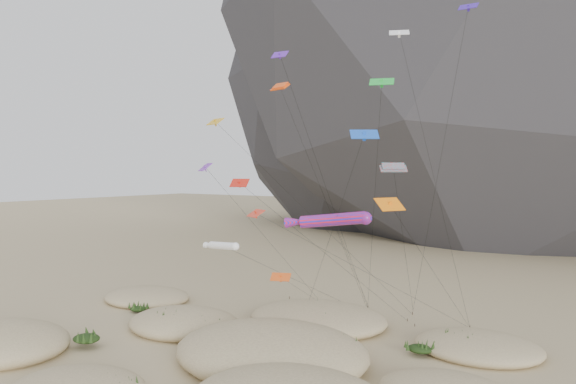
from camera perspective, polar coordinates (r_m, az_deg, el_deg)
name	(u,v)px	position (r m, az deg, el deg)	size (l,w,h in m)	color
ground	(225,370)	(48.14, -6.41, -17.49)	(500.00, 500.00, 0.00)	#CCB789
dunes	(237,348)	(50.99, -5.24, -15.47)	(50.98, 36.75, 4.20)	#CCB789
dune_grass	(253,347)	(50.76, -3.57, -15.40)	(44.38, 27.94, 1.58)	black
kite_stakes	(370,312)	(65.49, 8.35, -12.01)	(22.79, 5.82, 0.30)	#3F2D1E
rainbow_tube_kite	(330,220)	(53.68, 4.25, -2.86)	(8.59, 12.82, 12.43)	#FF1A35
white_tube_kite	(222,246)	(54.00, -6.73, -5.46)	(5.70, 21.07, 9.62)	white
orange_parafoil	(281,90)	(61.55, -0.67, 10.32)	(7.53, 10.10, 25.71)	#EF460C
multi_parafoil	(394,170)	(52.17, 10.69, 2.26)	(4.60, 14.91, 16.94)	red
delta_kites	(315,151)	(53.31, 2.77, 4.16)	(28.27, 19.52, 31.29)	#DC4D14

